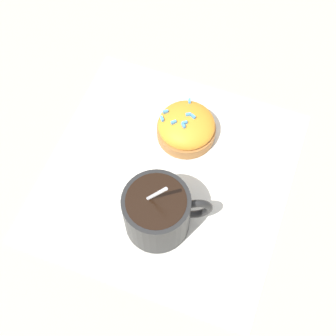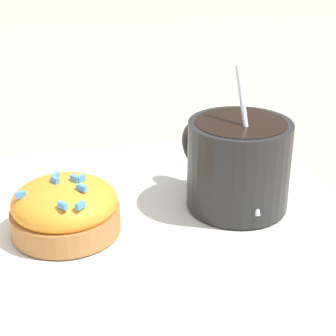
% 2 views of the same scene
% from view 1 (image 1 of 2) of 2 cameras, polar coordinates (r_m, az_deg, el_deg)
% --- Properties ---
extents(ground_plane, '(3.00, 3.00, 0.00)m').
position_cam_1_polar(ground_plane, '(0.61, -0.09, -0.93)').
color(ground_plane, '#C6B793').
extents(paper_napkin, '(0.32, 0.32, 0.00)m').
position_cam_1_polar(paper_napkin, '(0.61, -0.09, -0.87)').
color(paper_napkin, white).
rests_on(paper_napkin, ground_plane).
extents(coffee_cup, '(0.08, 0.10, 0.11)m').
position_cam_1_polar(coffee_cup, '(0.55, -1.24, -5.31)').
color(coffee_cup, black).
rests_on(coffee_cup, paper_napkin).
extents(frosted_pastry, '(0.08, 0.08, 0.04)m').
position_cam_1_polar(frosted_pastry, '(0.63, 2.03, 5.07)').
color(frosted_pastry, '#B2753D').
rests_on(frosted_pastry, paper_napkin).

